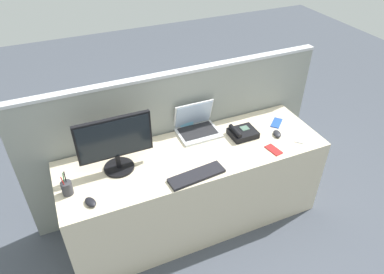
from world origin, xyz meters
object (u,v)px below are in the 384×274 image
at_px(desktop_monitor, 115,142).
at_px(keyboard_main, 197,175).
at_px(computer_mouse_right_hand, 277,134).
at_px(pen_cup, 67,188).
at_px(cell_phone_red_case, 274,150).
at_px(computer_mouse_left_hand, 91,202).
at_px(cell_phone_blue_case, 277,123).
at_px(desk_phone, 242,133).
at_px(laptop, 196,125).
at_px(cell_phone_white_slab, 300,138).

height_order(desktop_monitor, keyboard_main, desktop_monitor).
relative_size(keyboard_main, computer_mouse_right_hand, 4.13).
height_order(pen_cup, cell_phone_red_case, pen_cup).
height_order(computer_mouse_left_hand, cell_phone_blue_case, computer_mouse_left_hand).
xyz_separation_m(keyboard_main, pen_cup, (-0.86, 0.19, 0.04)).
distance_m(desk_phone, keyboard_main, 0.62).
bearing_deg(computer_mouse_right_hand, pen_cup, -159.88).
bearing_deg(desk_phone, computer_mouse_left_hand, -168.42).
distance_m(pen_cup, cell_phone_red_case, 1.54).
height_order(laptop, cell_phone_white_slab, laptop).
bearing_deg(laptop, computer_mouse_right_hand, -28.77).
bearing_deg(keyboard_main, cell_phone_blue_case, 15.15).
distance_m(laptop, cell_phone_white_slab, 0.85).
bearing_deg(keyboard_main, computer_mouse_right_hand, 7.88).
xyz_separation_m(keyboard_main, cell_phone_red_case, (0.67, 0.03, -0.01)).
bearing_deg(desk_phone, computer_mouse_right_hand, -22.30).
distance_m(desktop_monitor, computer_mouse_left_hand, 0.44).
relative_size(desk_phone, cell_phone_white_slab, 1.57).
xyz_separation_m(computer_mouse_right_hand, cell_phone_white_slab, (0.15, -0.11, -0.01)).
bearing_deg(computer_mouse_left_hand, cell_phone_blue_case, -9.81).
relative_size(laptop, pen_cup, 1.85).
distance_m(computer_mouse_left_hand, pen_cup, 0.20).
relative_size(cell_phone_red_case, cell_phone_white_slab, 1.01).
bearing_deg(pen_cup, laptop, 16.45).
distance_m(desk_phone, cell_phone_blue_case, 0.37).
distance_m(pen_cup, cell_phone_white_slab, 1.82).
xyz_separation_m(cell_phone_blue_case, cell_phone_red_case, (-0.24, -0.30, 0.00)).
relative_size(keyboard_main, cell_phone_red_case, 2.99).
xyz_separation_m(keyboard_main, computer_mouse_left_hand, (-0.74, 0.04, 0.01)).
xyz_separation_m(pen_cup, cell_phone_white_slab, (1.81, -0.11, -0.05)).
bearing_deg(pen_cup, cell_phone_red_case, -5.88).
bearing_deg(laptop, cell_phone_blue_case, -14.05).
height_order(laptop, computer_mouse_left_hand, laptop).
relative_size(computer_mouse_right_hand, computer_mouse_left_hand, 1.00).
relative_size(computer_mouse_left_hand, cell_phone_blue_case, 0.66).
relative_size(pen_cup, cell_phone_blue_case, 1.19).
relative_size(desk_phone, computer_mouse_right_hand, 2.14).
xyz_separation_m(desktop_monitor, desk_phone, (1.02, -0.02, -0.21)).
bearing_deg(laptop, keyboard_main, -113.64).
relative_size(keyboard_main, pen_cup, 2.28).
bearing_deg(cell_phone_white_slab, laptop, -164.78).
xyz_separation_m(desktop_monitor, pen_cup, (-0.38, -0.12, -0.18)).
distance_m(desk_phone, pen_cup, 1.40).
xyz_separation_m(desktop_monitor, cell_phone_white_slab, (1.44, -0.23, -0.23)).
height_order(pen_cup, cell_phone_white_slab, pen_cup).
relative_size(desktop_monitor, pen_cup, 2.92).
height_order(cell_phone_blue_case, cell_phone_white_slab, same).
bearing_deg(desktop_monitor, keyboard_main, -33.19).
bearing_deg(computer_mouse_right_hand, laptop, 171.41).
relative_size(laptop, computer_mouse_left_hand, 3.35).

